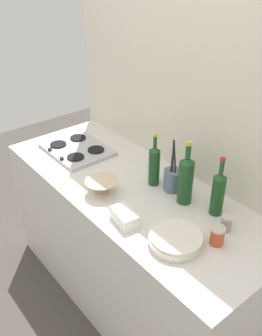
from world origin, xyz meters
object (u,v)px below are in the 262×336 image
(plate_stack, at_px, (176,240))
(condiment_jar_front, at_px, (226,223))
(mixing_bowl, at_px, (102,186))
(butter_dish, at_px, (124,217))
(utensil_crock, at_px, (173,179))
(wine_bottle_mid_left, at_px, (154,165))
(wine_bottle_leftmost, at_px, (218,193))
(condiment_jar_rear, at_px, (217,236))
(stovetop_hob, at_px, (77,149))
(wine_bottle_mid_right, at_px, (186,179))

(plate_stack, relative_size, condiment_jar_front, 3.12)
(mixing_bowl, relative_size, butter_dish, 1.20)
(utensil_crock, relative_size, condiment_jar_front, 3.91)
(wine_bottle_mid_left, height_order, condiment_jar_front, wine_bottle_mid_left)
(mixing_bowl, bearing_deg, wine_bottle_leftmost, 34.63)
(utensil_crock, xyz_separation_m, condiment_jar_rear, (0.45, -0.15, -0.02))
(wine_bottle_leftmost, bearing_deg, utensil_crock, -175.37)
(plate_stack, distance_m, condiment_jar_front, 0.27)
(wine_bottle_leftmost, relative_size, condiment_jar_rear, 3.50)
(stovetop_hob, height_order, mixing_bowl, mixing_bowl)
(stovetop_hob, xyz_separation_m, wine_bottle_mid_left, (0.61, 0.14, 0.11))
(stovetop_hob, bearing_deg, wine_bottle_mid_right, 9.95)
(wine_bottle_mid_left, relative_size, wine_bottle_mid_right, 0.89)
(wine_bottle_mid_left, height_order, condiment_jar_rear, wine_bottle_mid_left)
(wine_bottle_leftmost, bearing_deg, condiment_jar_rear, -48.56)
(condiment_jar_front, bearing_deg, wine_bottle_mid_left, -179.87)
(mixing_bowl, bearing_deg, butter_dish, -12.17)
(mixing_bowl, bearing_deg, stovetop_hob, 163.40)
(stovetop_hob, distance_m, wine_bottle_leftmost, 1.04)
(condiment_jar_front, bearing_deg, plate_stack, -107.15)
(plate_stack, distance_m, mixing_bowl, 0.55)
(plate_stack, distance_m, wine_bottle_leftmost, 0.34)
(wine_bottle_leftmost, bearing_deg, stovetop_hob, -168.67)
(plate_stack, bearing_deg, butter_dish, -162.33)
(wine_bottle_mid_left, bearing_deg, butter_dish, -63.89)
(plate_stack, xyz_separation_m, wine_bottle_mid_right, (-0.21, 0.27, 0.12))
(mixing_bowl, relative_size, condiment_jar_rear, 1.97)
(butter_dish, xyz_separation_m, condiment_jar_rear, (0.39, 0.24, 0.01))
(utensil_crock, bearing_deg, condiment_jar_rear, -18.58)
(utensil_crock, height_order, condiment_jar_front, utensil_crock)
(stovetop_hob, relative_size, plate_stack, 1.75)
(wine_bottle_mid_left, height_order, utensil_crock, wine_bottle_mid_left)
(wine_bottle_mid_left, distance_m, butter_dish, 0.40)
(plate_stack, relative_size, utensil_crock, 0.80)
(butter_dish, bearing_deg, plate_stack, 17.67)
(condiment_jar_front, bearing_deg, mixing_bowl, -155.45)
(wine_bottle_leftmost, relative_size, condiment_jar_front, 4.03)
(wine_bottle_mid_left, relative_size, condiment_jar_rear, 3.45)
(butter_dish, bearing_deg, wine_bottle_mid_left, 116.11)
(butter_dish, relative_size, condiment_jar_rear, 1.64)
(plate_stack, bearing_deg, wine_bottle_leftmost, 96.75)
(wine_bottle_mid_left, bearing_deg, stovetop_hob, -167.36)
(stovetop_hob, bearing_deg, wine_bottle_leftmost, 11.33)
(stovetop_hob, relative_size, wine_bottle_leftmost, 1.35)
(plate_stack, bearing_deg, utensil_crock, 137.63)
(condiment_jar_front, bearing_deg, butter_dish, -135.34)
(wine_bottle_mid_right, height_order, condiment_jar_rear, wine_bottle_mid_right)
(stovetop_hob, relative_size, butter_dish, 2.89)
(wine_bottle_leftmost, xyz_separation_m, condiment_jar_front, (0.12, -0.06, -0.09))
(wine_bottle_leftmost, height_order, wine_bottle_mid_left, wine_bottle_leftmost)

